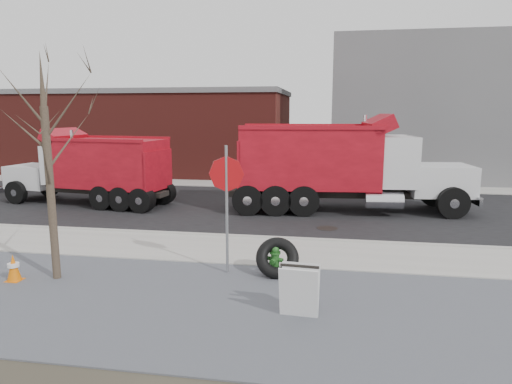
% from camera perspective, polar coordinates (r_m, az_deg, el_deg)
% --- Properties ---
extents(ground, '(120.00, 120.00, 0.00)m').
position_cam_1_polar(ground, '(12.89, -4.91, -7.58)').
color(ground, '#383328').
rests_on(ground, ground).
extents(gravel_verge, '(60.00, 5.00, 0.03)m').
position_cam_1_polar(gravel_verge, '(9.74, -10.18, -13.52)').
color(gravel_verge, slate).
rests_on(gravel_verge, ground).
extents(sidewalk, '(60.00, 2.50, 0.06)m').
position_cam_1_polar(sidewalk, '(13.11, -4.64, -7.13)').
color(sidewalk, '#9E9B93').
rests_on(sidewalk, ground).
extents(curb, '(60.00, 0.15, 0.11)m').
position_cam_1_polar(curb, '(14.31, -3.36, -5.54)').
color(curb, '#9E9B93').
rests_on(curb, ground).
extents(road, '(60.00, 9.40, 0.02)m').
position_cam_1_polar(road, '(18.85, -0.14, -1.88)').
color(road, black).
rests_on(road, ground).
extents(far_sidewalk, '(60.00, 2.00, 0.06)m').
position_cam_1_polar(far_sidewalk, '(24.40, 2.11, 0.86)').
color(far_sidewalk, '#9E9B93').
rests_on(far_sidewalk, ground).
extents(building_grey, '(12.00, 10.00, 8.00)m').
position_cam_1_polar(building_grey, '(30.47, 21.01, 9.52)').
color(building_grey, slate).
rests_on(building_grey, ground).
extents(building_brick, '(20.20, 8.20, 5.30)m').
position_cam_1_polar(building_brick, '(31.75, -14.97, 7.40)').
color(building_brick, maroon).
rests_on(building_brick, ground).
extents(bare_tree, '(3.20, 3.20, 5.20)m').
position_cam_1_polar(bare_tree, '(11.25, -24.74, 6.11)').
color(bare_tree, '#382D23').
rests_on(bare_tree, ground).
extents(fire_hydrant, '(0.42, 0.41, 0.73)m').
position_cam_1_polar(fire_hydrant, '(11.13, 2.39, -8.57)').
color(fire_hydrant, '#30772D').
rests_on(fire_hydrant, ground).
extents(truck_tire, '(1.12, 0.94, 1.00)m').
position_cam_1_polar(truck_tire, '(10.95, 2.68, -8.24)').
color(truck_tire, black).
rests_on(truck_tire, ground).
extents(stop_sign, '(0.85, 0.07, 3.11)m').
position_cam_1_polar(stop_sign, '(10.75, -3.70, 0.43)').
color(stop_sign, gray).
rests_on(stop_sign, ground).
extents(sandwich_board, '(0.76, 0.51, 1.02)m').
position_cam_1_polar(sandwich_board, '(8.86, 5.43, -12.17)').
color(sandwich_board, silver).
rests_on(sandwich_board, ground).
extents(traffic_cone_near, '(0.34, 0.34, 0.65)m').
position_cam_1_polar(traffic_cone_near, '(12.04, -28.04, -8.40)').
color(traffic_cone_near, orange).
rests_on(traffic_cone_near, ground).
extents(dump_truck_red_a, '(9.43, 3.35, 3.75)m').
position_cam_1_polar(dump_truck_red_a, '(18.18, 10.52, 3.56)').
color(dump_truck_red_a, black).
rests_on(dump_truck_red_a, ground).
extents(dump_truck_red_b, '(7.54, 3.07, 3.16)m').
position_cam_1_polar(dump_truck_red_b, '(20.39, -19.78, 2.98)').
color(dump_truck_red_b, black).
rests_on(dump_truck_red_b, ground).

